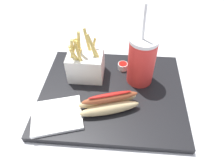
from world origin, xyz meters
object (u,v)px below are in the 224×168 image
Objects in this scene: soda_cup at (142,61)px; napkin_stack at (57,115)px; fries_basket at (86,64)px; hot_dog_1 at (109,103)px; ketchup_cup_1 at (123,66)px.

napkin_stack is (0.23, 0.16, -0.07)m from soda_cup.
fries_basket reaches higher than hot_dog_1.
soda_cup reaches higher than hot_dog_1.
soda_cup reaches higher than fries_basket.
soda_cup is 1.51× the size of fries_basket.
fries_basket is 0.13m from ketchup_cup_1.
ketchup_cup_1 is (0.05, -0.05, -0.07)m from soda_cup.
hot_dog_1 is 1.31× the size of napkin_stack.
ketchup_cup_1 is 0.25× the size of napkin_stack.
fries_basket reaches higher than napkin_stack.
ketchup_cup_1 is at bearing -100.67° from hot_dog_1.
fries_basket is 0.16m from hot_dog_1.
soda_cup is 0.29m from napkin_stack.
soda_cup is at bearing 139.44° from ketchup_cup_1.
hot_dog_1 is 5.32× the size of ketchup_cup_1.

